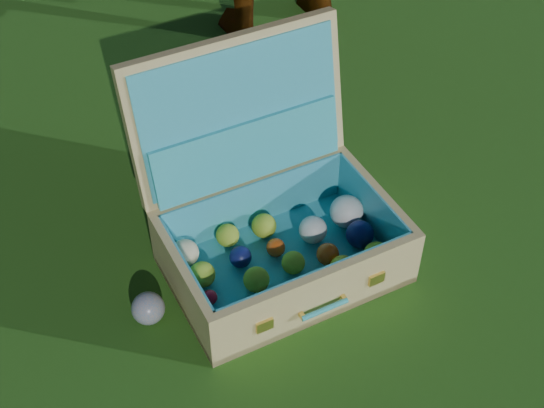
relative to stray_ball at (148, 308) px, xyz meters
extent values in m
plane|color=#215114|center=(0.42, 0.05, -0.04)|extent=(60.00, 60.00, 0.00)
sphere|color=#467CB8|center=(0.00, 0.00, 0.00)|extent=(0.08, 0.08, 0.08)
cube|color=#D2B771|center=(0.34, 0.02, -0.03)|extent=(0.56, 0.39, 0.02)
cube|color=#D2B771|center=(0.35, -0.15, 0.04)|extent=(0.53, 0.06, 0.16)
cube|color=#D2B771|center=(0.33, 0.18, 0.04)|extent=(0.53, 0.06, 0.16)
cube|color=#D2B771|center=(0.08, 0.00, 0.04)|extent=(0.04, 0.32, 0.16)
cube|color=#D2B771|center=(0.60, 0.04, 0.04)|extent=(0.04, 0.32, 0.16)
cube|color=teal|center=(0.34, 0.02, -0.02)|extent=(0.52, 0.35, 0.01)
cube|color=teal|center=(0.35, -0.14, 0.05)|extent=(0.49, 0.04, 0.14)
cube|color=teal|center=(0.33, 0.17, 0.05)|extent=(0.49, 0.04, 0.14)
cube|color=teal|center=(0.10, 0.00, 0.05)|extent=(0.03, 0.32, 0.14)
cube|color=teal|center=(0.58, 0.03, 0.05)|extent=(0.03, 0.32, 0.14)
cube|color=#D2B771|center=(0.32, 0.25, 0.29)|extent=(0.54, 0.15, 0.35)
cube|color=teal|center=(0.32, 0.23, 0.30)|extent=(0.50, 0.11, 0.31)
cube|color=#36AAB2|center=(0.33, 0.20, 0.20)|extent=(0.48, 0.08, 0.15)
cube|color=#F2C659|center=(0.21, -0.18, 0.04)|extent=(0.04, 0.01, 0.03)
cube|color=#F2C659|center=(0.49, -0.15, 0.04)|extent=(0.04, 0.01, 0.03)
cylinder|color=#36AAB2|center=(0.35, -0.18, 0.03)|extent=(0.12, 0.02, 0.01)
cube|color=#F2C659|center=(0.30, -0.17, 0.03)|extent=(0.01, 0.02, 0.01)
cube|color=#F2C659|center=(0.41, -0.17, 0.03)|extent=(0.01, 0.02, 0.01)
sphere|color=#DB4F12|center=(0.15, -0.12, 0.02)|extent=(0.06, 0.06, 0.06)
sphere|color=red|center=(0.25, -0.10, 0.01)|extent=(0.04, 0.04, 0.04)
sphere|color=beige|center=(0.35, -0.09, 0.02)|extent=(0.06, 0.06, 0.06)
sphere|color=#ACA317|center=(0.45, -0.08, 0.02)|extent=(0.07, 0.07, 0.07)
sphere|color=#9FB92D|center=(0.54, -0.07, 0.02)|extent=(0.06, 0.06, 0.06)
sphere|color=red|center=(0.14, -0.03, 0.00)|extent=(0.04, 0.04, 0.04)
sphere|color=#9FB92D|center=(0.25, -0.03, 0.02)|extent=(0.06, 0.06, 0.06)
sphere|color=#9FB92D|center=(0.35, -0.01, 0.01)|extent=(0.06, 0.06, 0.06)
sphere|color=#DB4F12|center=(0.44, -0.02, 0.01)|extent=(0.05, 0.05, 0.05)
sphere|color=#0F164E|center=(0.54, 0.00, 0.02)|extent=(0.07, 0.07, 0.07)
sphere|color=#9FB92D|center=(0.14, 0.03, 0.02)|extent=(0.06, 0.06, 0.06)
sphere|color=#0F164E|center=(0.24, 0.05, 0.01)|extent=(0.05, 0.05, 0.05)
sphere|color=#DB4F12|center=(0.33, 0.05, 0.01)|extent=(0.05, 0.05, 0.05)
sphere|color=silver|center=(0.44, 0.06, 0.02)|extent=(0.07, 0.07, 0.07)
sphere|color=silver|center=(0.54, 0.08, 0.03)|extent=(0.08, 0.08, 0.08)
sphere|color=beige|center=(0.12, 0.11, 0.02)|extent=(0.07, 0.07, 0.07)
sphere|color=#9FB92D|center=(0.24, 0.13, 0.02)|extent=(0.06, 0.06, 0.06)
sphere|color=#9FB92D|center=(0.33, 0.12, 0.02)|extent=(0.06, 0.06, 0.06)
camera|label=1|loc=(-0.15, -1.08, 1.35)|focal=50.00mm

